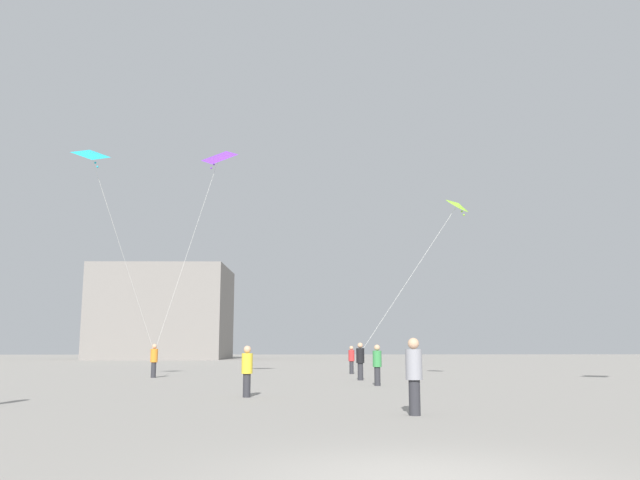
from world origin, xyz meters
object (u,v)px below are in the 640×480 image
at_px(person_in_green, 377,363).
at_px(kite_violet_delta, 218,159).
at_px(person_in_orange, 154,359).
at_px(kite_lime_diamond, 457,205).
at_px(person_in_yellow, 247,369).
at_px(kite_cyan_delta, 92,159).
at_px(building_left_hall, 164,313).
at_px(person_in_grey, 414,373).
at_px(person_in_black, 360,360).
at_px(person_in_red, 351,359).

bearing_deg(person_in_green, kite_violet_delta, -28.55).
height_order(person_in_orange, kite_lime_diamond, kite_lime_diamond).
bearing_deg(kite_violet_delta, person_in_yellow, -79.04).
xyz_separation_m(kite_cyan_delta, building_left_hall, (-8.07, 63.25, -4.08)).
bearing_deg(person_in_grey, kite_cyan_delta, 127.55).
bearing_deg(kite_lime_diamond, building_left_hall, 113.16).
distance_m(person_in_orange, kite_cyan_delta, 10.96).
distance_m(person_in_orange, person_in_yellow, 15.27).
xyz_separation_m(person_in_black, kite_lime_diamond, (5.18, 0.41, 7.86)).
distance_m(person_in_green, kite_cyan_delta, 16.54).
height_order(person_in_orange, person_in_grey, person_in_grey).
xyz_separation_m(person_in_green, kite_violet_delta, (-7.58, 6.95, 10.74)).
bearing_deg(person_in_orange, person_in_black, 104.59).
relative_size(person_in_orange, person_in_green, 1.04).
relative_size(person_in_red, kite_violet_delta, 0.15).
bearing_deg(person_in_green, person_in_yellow, 64.49).
xyz_separation_m(person_in_yellow, kite_lime_diamond, (10.05, 11.24, 7.97)).
height_order(person_in_orange, kite_cyan_delta, kite_cyan_delta).
height_order(person_in_orange, kite_violet_delta, kite_violet_delta).
distance_m(person_in_green, building_left_hall, 69.89).
relative_size(kite_lime_diamond, kite_cyan_delta, 0.83).
distance_m(kite_lime_diamond, kite_cyan_delta, 18.32).
bearing_deg(kite_lime_diamond, kite_cyan_delta, -173.75).
bearing_deg(person_in_grey, person_in_black, 86.26).
distance_m(person_in_yellow, kite_cyan_delta, 15.59).
bearing_deg(building_left_hall, person_in_black, -71.18).
distance_m(person_in_red, kite_cyan_delta, 18.84).
bearing_deg(person_in_black, person_in_green, 146.82).
height_order(person_in_red, person_in_grey, person_in_grey).
height_order(person_in_black, kite_violet_delta, kite_violet_delta).
relative_size(person_in_grey, kite_cyan_delta, 0.19).
distance_m(person_in_red, person_in_yellow, 19.28).
height_order(kite_lime_diamond, kite_cyan_delta, kite_cyan_delta).
bearing_deg(building_left_hall, kite_cyan_delta, -82.73).
distance_m(person_in_grey, kite_cyan_delta, 21.72).
bearing_deg(person_in_red, kite_violet_delta, 94.75).
xyz_separation_m(person_in_yellow, building_left_hall, (-16.16, 72.50, 5.52)).
relative_size(person_in_black, kite_lime_diamond, 0.23).
bearing_deg(kite_cyan_delta, kite_violet_delta, 34.61).
relative_size(person_in_orange, person_in_black, 0.98).
xyz_separation_m(person_in_grey, person_in_black, (0.61, 16.71, 0.01)).
distance_m(person_in_grey, kite_lime_diamond, 19.71).
bearing_deg(person_in_red, person_in_yellow, 133.75).
bearing_deg(person_in_green, person_in_orange, -22.62).
xyz_separation_m(person_in_red, person_in_yellow, (-5.20, -18.57, -0.03)).
relative_size(person_in_red, person_in_green, 0.99).
distance_m(person_in_yellow, person_in_black, 11.87).
relative_size(person_in_green, person_in_black, 0.93).
distance_m(kite_lime_diamond, building_left_hall, 66.68).
xyz_separation_m(person_in_orange, person_in_green, (10.80, -8.01, -0.04)).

